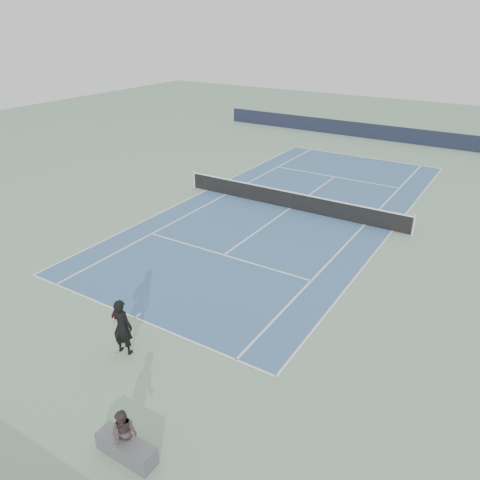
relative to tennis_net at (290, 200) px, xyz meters
The scene contains 7 objects.
ground 0.50m from the tennis_net, ahead, with size 80.00×80.00×0.00m, color gray.
court_surface 0.50m from the tennis_net, ahead, with size 10.97×23.77×0.01m, color #3B628C.
tennis_net is the anchor object (origin of this frame).
windscreen_far 17.89m from the tennis_net, 90.00° to the left, with size 30.00×0.25×1.20m, color black.
tennis_player 13.40m from the tennis_net, 85.71° to the right, with size 0.84×0.63×1.87m.
tennis_ball 13.72m from the tennis_net, 86.45° to the right, with size 0.07×0.07×0.07m, color yellow.
spectator_bench 16.53m from the tennis_net, 76.82° to the right, with size 1.61×1.04×1.36m.
Camera 1 is at (10.10, -21.23, 9.36)m, focal length 35.00 mm.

